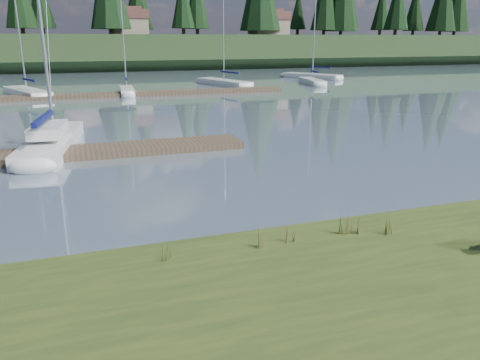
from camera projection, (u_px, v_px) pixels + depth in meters
name	position (u px, v px, depth m)	size (l,w,h in m)	color
ground	(113.00, 97.00, 39.41)	(200.00, 200.00, 0.00)	gray
ridge	(92.00, 52.00, 77.62)	(200.00, 20.00, 5.00)	#1F3319
sailboat_main	(54.00, 137.00, 21.19)	(2.89, 8.93, 12.64)	white
dock_near	(52.00, 154.00, 19.12)	(16.00, 2.00, 0.30)	#4C3D2C
dock_far	(137.00, 94.00, 39.99)	(26.00, 2.20, 0.30)	#4C3D2C
sailboat_bg_1	(24.00, 91.00, 40.47)	(4.87, 8.72, 12.92)	white
sailboat_bg_2	(127.00, 90.00, 41.25)	(1.43, 5.70, 8.74)	white
sailboat_bg_3	(220.00, 82.00, 49.32)	(4.34, 8.99, 12.94)	white
sailboat_bg_4	(311.00, 81.00, 50.41)	(2.64, 7.04, 10.30)	white
sailboat_bg_5	(307.00, 76.00, 57.62)	(5.66, 8.28, 12.16)	white
weed_0	(262.00, 237.00, 10.12)	(0.17, 0.14, 0.51)	#475B23
weed_1	(290.00, 234.00, 10.38)	(0.17, 0.14, 0.44)	#475B23
weed_2	(343.00, 224.00, 10.76)	(0.17, 0.14, 0.61)	#475B23
weed_3	(166.00, 250.00, 9.52)	(0.17, 0.14, 0.51)	#475B23
weed_4	(356.00, 225.00, 10.84)	(0.17, 0.14, 0.48)	#475B23
weed_5	(388.00, 225.00, 10.79)	(0.17, 0.14, 0.53)	#475B23
mud_lip	(219.00, 248.00, 10.78)	(60.00, 0.50, 0.14)	#33281C
conifer_5	(183.00, 0.00, 77.14)	(3.96, 3.96, 10.35)	#382619
conifer_8	(398.00, 0.00, 86.63)	(4.62, 4.62, 11.77)	#382619
house_1	(128.00, 22.00, 76.27)	(6.30, 5.30, 4.65)	gray
house_2	(269.00, 23.00, 81.90)	(6.30, 5.30, 4.65)	gray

